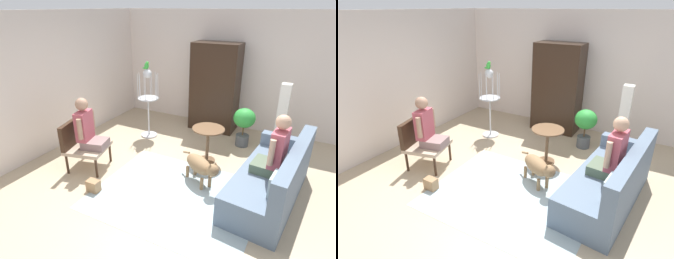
# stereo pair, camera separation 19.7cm
# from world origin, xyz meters

# --- Properties ---
(ground_plane) EXTENTS (6.96, 6.96, 0.00)m
(ground_plane) POSITION_xyz_m (0.00, 0.00, 0.00)
(ground_plane) COLOR tan
(back_wall) EXTENTS (6.10, 0.12, 2.64)m
(back_wall) POSITION_xyz_m (0.00, 2.96, 1.32)
(back_wall) COLOR silver
(back_wall) RESTS_ON ground
(left_wall) EXTENTS (0.12, 6.40, 2.64)m
(left_wall) POSITION_xyz_m (-2.81, 0.30, 1.32)
(left_wall) COLOR silver
(left_wall) RESTS_ON ground
(area_rug) EXTENTS (2.45, 2.01, 0.01)m
(area_rug) POSITION_xyz_m (0.15, -0.24, 0.00)
(area_rug) COLOR #9EB2B7
(area_rug) RESTS_ON ground
(couch) EXTENTS (1.03, 2.10, 0.92)m
(couch) POSITION_xyz_m (1.45, 0.39, 0.32)
(couch) COLOR slate
(couch) RESTS_ON ground
(armchair) EXTENTS (0.80, 0.80, 0.87)m
(armchair) POSITION_xyz_m (-1.72, -0.25, 0.50)
(armchair) COLOR #382316
(armchair) RESTS_ON ground
(person_on_couch) EXTENTS (0.46, 0.56, 0.91)m
(person_on_couch) POSITION_xyz_m (1.42, 0.37, 0.82)
(person_on_couch) COLOR #4E614C
(person_on_armchair) EXTENTS (0.54, 0.51, 0.88)m
(person_on_armchair) POSITION_xyz_m (-1.57, -0.21, 0.78)
(person_on_armchair) COLOR gray
(round_end_table) EXTENTS (0.59, 0.59, 0.67)m
(round_end_table) POSITION_xyz_m (0.19, 0.99, 0.46)
(round_end_table) COLOR brown
(round_end_table) RESTS_ON ground
(dog) EXTENTS (0.80, 0.57, 0.54)m
(dog) POSITION_xyz_m (0.36, 0.24, 0.34)
(dog) COLOR olive
(dog) RESTS_ON ground
(bird_cage_stand) EXTENTS (0.45, 0.45, 1.50)m
(bird_cage_stand) POSITION_xyz_m (-1.37, 1.46, 0.84)
(bird_cage_stand) COLOR silver
(bird_cage_stand) RESTS_ON ground
(parrot) EXTENTS (0.17, 0.10, 0.16)m
(parrot) POSITION_xyz_m (-1.39, 1.46, 1.58)
(parrot) COLOR green
(parrot) RESTS_ON bird_cage_stand
(potted_plant) EXTENTS (0.44, 0.44, 0.81)m
(potted_plant) POSITION_xyz_m (0.61, 1.95, 0.53)
(potted_plant) COLOR #4C5156
(potted_plant) RESTS_ON ground
(column_lamp) EXTENTS (0.20, 0.20, 1.41)m
(column_lamp) POSITION_xyz_m (1.30, 1.94, 0.70)
(column_lamp) COLOR #4C4742
(column_lamp) RESTS_ON ground
(armoire_cabinet) EXTENTS (1.04, 0.56, 1.99)m
(armoire_cabinet) POSITION_xyz_m (-0.26, 2.55, 0.99)
(armoire_cabinet) COLOR black
(armoire_cabinet) RESTS_ON ground
(handbag) EXTENTS (0.20, 0.14, 0.19)m
(handbag) POSITION_xyz_m (-1.05, -0.75, 0.09)
(handbag) COLOR #99724C
(handbag) RESTS_ON ground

